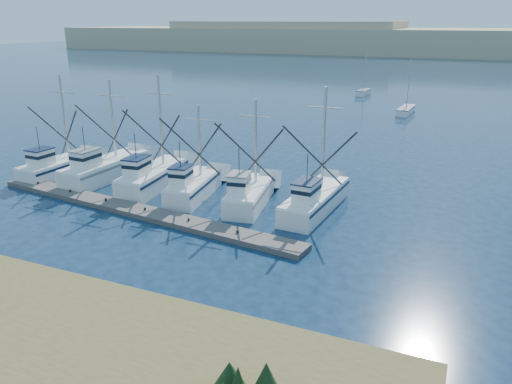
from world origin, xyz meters
TOP-DOWN VIEW (x-y plane):
  - ground at (0.00, 0.00)m, footprint 500.00×500.00m
  - floating_dock at (-10.32, 6.46)m, footprint 27.81×5.33m
  - dune_ridge at (0.00, 210.00)m, footprint 360.00×60.00m
  - trawler_fleet at (-10.83, 11.56)m, footprint 27.14×9.25m
  - sailboat_near at (2.42, 56.87)m, footprint 2.07×6.71m
  - sailboat_far at (-7.71, 74.16)m, footprint 2.02×5.00m

SIDE VIEW (x-z plane):
  - ground at x=0.00m, z-range 0.00..0.00m
  - floating_dock at x=-10.32m, z-range 0.00..0.37m
  - sailboat_near at x=2.42m, z-range -3.56..4.54m
  - sailboat_far at x=-7.71m, z-range -3.54..4.56m
  - trawler_fleet at x=-10.83m, z-range -3.64..5.60m
  - dune_ridge at x=0.00m, z-range 0.00..10.00m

